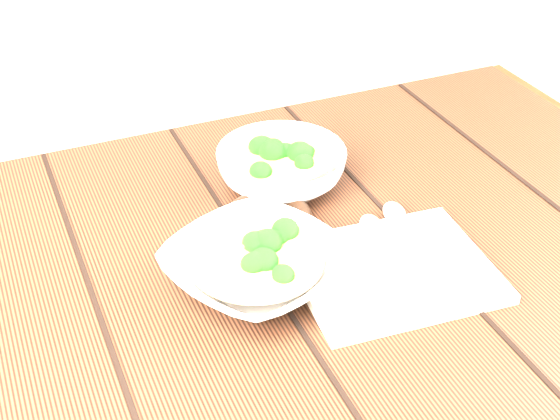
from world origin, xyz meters
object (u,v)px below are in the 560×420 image
at_px(trivet, 268,219).
at_px(napkin, 393,271).
at_px(table, 280,342).
at_px(soup_bowl_front, 256,267).
at_px(soup_bowl_back, 281,167).

relative_size(trivet, napkin, 0.51).
height_order(table, napkin, napkin).
relative_size(soup_bowl_front, soup_bowl_back, 1.16).
bearing_deg(soup_bowl_back, trivet, -122.68).
bearing_deg(table, napkin, -26.82).
height_order(table, trivet, trivet).
relative_size(soup_bowl_front, napkin, 1.14).
relative_size(table, soup_bowl_back, 5.27).
xyz_separation_m(table, trivet, (0.02, 0.09, 0.13)).
distance_m(table, trivet, 0.16).
bearing_deg(napkin, trivet, 128.84).
distance_m(trivet, napkin, 0.18).
relative_size(soup_bowl_front, trivet, 2.25).
bearing_deg(soup_bowl_back, napkin, -79.40).
xyz_separation_m(soup_bowl_front, soup_bowl_back, (0.11, 0.19, 0.00)).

